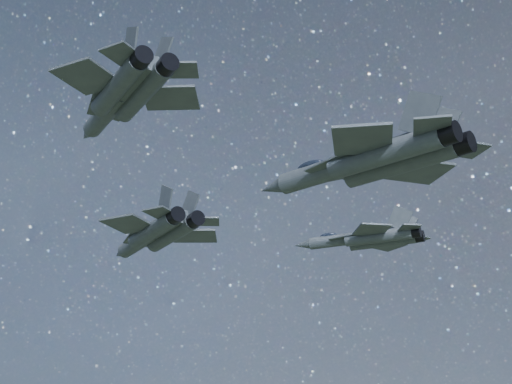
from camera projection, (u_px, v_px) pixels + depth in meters
The scene contains 4 objects.
jet_lead at pixel (157, 233), 80.55m from camera, with size 18.81×12.57×4.77m.
jet_left at pixel (370, 238), 90.69m from camera, with size 16.27×11.02×4.09m.
jet_right at pixel (124, 93), 56.97m from camera, with size 16.27×10.78×4.15m.
jet_slot at pixel (375, 159), 61.52m from camera, with size 20.10×14.31×5.12m.
Camera 1 is at (45.17, -51.37, 121.14)m, focal length 55.00 mm.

